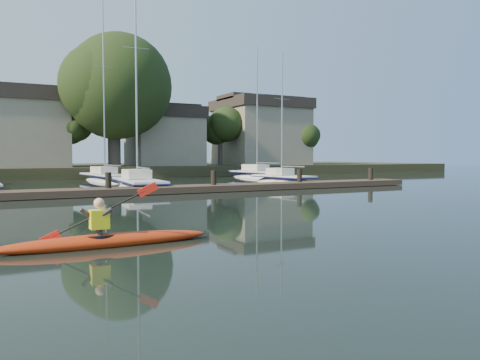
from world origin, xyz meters
name	(u,v)px	position (x,y,z in m)	size (l,w,h in m)	color
ground	(321,228)	(0.00, 0.00, 0.00)	(160.00, 160.00, 0.00)	black
kayak	(106,238)	(-5.97, 0.15, 0.19)	(4.87, 1.00, 1.56)	#B03A0D
dock	(164,189)	(0.00, 14.00, 0.20)	(34.00, 2.00, 1.80)	#4B392A
sailboat_2	(138,192)	(-0.38, 17.83, -0.19)	(2.67, 9.12, 14.92)	silver
sailboat_4	(283,185)	(11.19, 19.29, -0.18)	(3.06, 6.78, 11.11)	silver
sailboat_6	(106,184)	(-0.37, 27.35, -0.18)	(3.16, 10.01, 15.64)	silver
sailboat_7	(259,180)	(13.39, 26.88, -0.20)	(3.57, 8.60, 13.47)	silver
shore	(99,145)	(1.61, 40.29, 3.23)	(90.00, 25.25, 12.75)	#242E17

